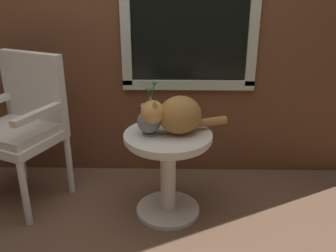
{
  "coord_description": "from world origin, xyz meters",
  "views": [
    {
      "loc": [
        0.31,
        -1.9,
        1.45
      ],
      "look_at": [
        0.27,
        0.16,
        0.61
      ],
      "focal_mm": 39.31,
      "sensor_mm": 36.0,
      "label": 1
    }
  ],
  "objects_px": {
    "wicker_side_table": "(168,159)",
    "wicker_chair": "(23,121)",
    "pewter_vase_with_ivy": "(149,119)",
    "cat": "(177,115)"
  },
  "relations": [
    {
      "from": "wicker_side_table",
      "to": "pewter_vase_with_ivy",
      "type": "height_order",
      "value": "pewter_vase_with_ivy"
    },
    {
      "from": "wicker_chair",
      "to": "pewter_vase_with_ivy",
      "type": "xyz_separation_m",
      "value": [
        0.86,
        -0.22,
        0.1
      ]
    },
    {
      "from": "wicker_side_table",
      "to": "wicker_chair",
      "type": "distance_m",
      "value": 1.01
    },
    {
      "from": "wicker_chair",
      "to": "pewter_vase_with_ivy",
      "type": "height_order",
      "value": "wicker_chair"
    },
    {
      "from": "wicker_side_table",
      "to": "wicker_chair",
      "type": "relative_size",
      "value": 0.57
    },
    {
      "from": "wicker_side_table",
      "to": "cat",
      "type": "distance_m",
      "value": 0.3
    },
    {
      "from": "cat",
      "to": "pewter_vase_with_ivy",
      "type": "distance_m",
      "value": 0.17
    },
    {
      "from": "cat",
      "to": "wicker_chair",
      "type": "bearing_deg",
      "value": 169.13
    },
    {
      "from": "wicker_chair",
      "to": "cat",
      "type": "bearing_deg",
      "value": -10.87
    },
    {
      "from": "wicker_side_table",
      "to": "wicker_chair",
      "type": "bearing_deg",
      "value": 168.23
    }
  ]
}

